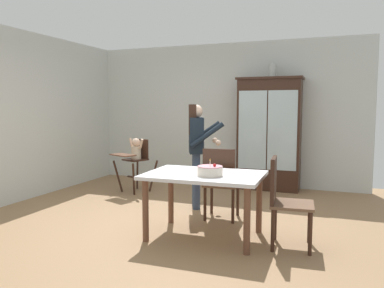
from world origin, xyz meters
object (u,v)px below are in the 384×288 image
object	(u,v)px
high_chair_with_toddler	(136,155)
dining_chair_right_end	(283,195)
dining_chair_far_side	(220,179)
ceramic_vase	(272,71)
birthday_cake	(210,171)
dining_table	(204,182)
adult_person	(197,143)
china_cabinet	(269,134)

from	to	relation	value
high_chair_with_toddler	dining_chair_right_end	bearing A→B (deg)	-10.88
dining_chair_far_side	dining_chair_right_end	world-z (taller)	same
ceramic_vase	high_chair_with_toddler	xyz separation A→B (m)	(-2.18, -1.05, -1.48)
birthday_cake	dining_chair_right_end	world-z (taller)	dining_chair_right_end
high_chair_with_toddler	dining_chair_far_side	world-z (taller)	dining_chair_far_side
dining_chair_far_side	dining_table	bearing A→B (deg)	86.48
ceramic_vase	dining_chair_far_side	size ratio (longest dim) A/B	0.28
dining_table	dining_chair_right_end	size ratio (longest dim) A/B	1.39
birthday_cake	dining_chair_far_side	xyz separation A→B (m)	(-0.12, 0.78, -0.24)
dining_chair_far_side	high_chair_with_toddler	bearing A→B (deg)	-34.65
ceramic_vase	dining_chair_right_end	bearing A→B (deg)	-78.24
dining_chair_far_side	dining_chair_right_end	bearing A→B (deg)	139.09
adult_person	dining_table	distance (m)	1.31
adult_person	birthday_cake	distance (m)	1.42
china_cabinet	dining_chair_far_side	distance (m)	2.21
china_cabinet	dining_table	xyz separation A→B (m)	(-0.26, -2.81, -0.38)
high_chair_with_toddler	dining_table	xyz separation A→B (m)	(1.89, -1.77, -0.02)
ceramic_vase	dining_table	bearing A→B (deg)	-95.95
ceramic_vase	dining_table	xyz separation A→B (m)	(-0.29, -2.82, -1.50)
adult_person	dining_table	world-z (taller)	adult_person
china_cabinet	dining_table	world-z (taller)	china_cabinet
dining_chair_right_end	ceramic_vase	bearing A→B (deg)	6.76
dining_table	birthday_cake	size ratio (longest dim) A/B	4.78
high_chair_with_toddler	birthday_cake	xyz separation A→B (m)	(1.99, -1.88, 0.14)
high_chair_with_toddler	ceramic_vase	bearing A→B (deg)	47.24
ceramic_vase	dining_chair_far_side	distance (m)	2.68
china_cabinet	dining_chair_right_end	distance (m)	2.90
high_chair_with_toddler	adult_person	bearing A→B (deg)	-2.64
china_cabinet	dining_chair_right_end	xyz separation A→B (m)	(0.62, -2.80, -0.46)
dining_table	dining_chair_right_end	bearing A→B (deg)	0.87
china_cabinet	ceramic_vase	distance (m)	1.12
dining_table	dining_chair_right_end	xyz separation A→B (m)	(0.88, 0.01, -0.08)
dining_chair_far_side	birthday_cake	bearing A→B (deg)	94.00
ceramic_vase	dining_table	size ratio (longest dim) A/B	0.20
high_chair_with_toddler	dining_chair_far_side	bearing A→B (deg)	-8.77
china_cabinet	ceramic_vase	xyz separation A→B (m)	(0.04, 0.00, 1.12)
birthday_cake	dining_chair_right_end	distance (m)	0.82
high_chair_with_toddler	adult_person	xyz separation A→B (m)	(1.37, -0.61, 0.31)
birthday_cake	dining_table	bearing A→B (deg)	132.88
dining_table	high_chair_with_toddler	bearing A→B (deg)	136.87
china_cabinet	birthday_cake	world-z (taller)	china_cabinet
ceramic_vase	dining_chair_far_side	bearing A→B (deg)	-98.04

